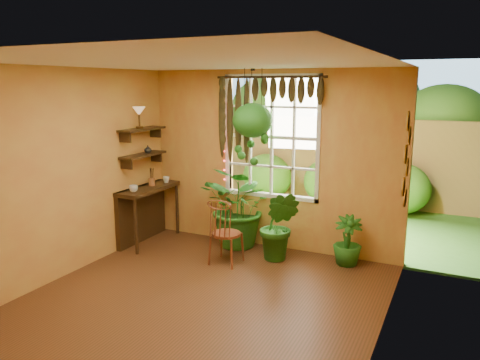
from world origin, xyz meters
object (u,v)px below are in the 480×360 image
(windsor_chair, at_px, (225,242))
(hanging_basket, at_px, (253,125))
(potted_plant_left, at_px, (241,207))
(potted_plant_mid, at_px, (279,226))
(counter_ledge, at_px, (144,207))

(windsor_chair, height_order, hanging_basket, hanging_basket)
(potted_plant_left, bearing_deg, potted_plant_mid, -21.22)
(counter_ledge, height_order, hanging_basket, hanging_basket)
(windsor_chair, bearing_deg, potted_plant_mid, 36.60)
(windsor_chair, relative_size, potted_plant_mid, 1.07)
(potted_plant_mid, height_order, hanging_basket, hanging_basket)
(potted_plant_mid, bearing_deg, hanging_basket, 159.58)
(potted_plant_left, xyz_separation_m, potted_plant_mid, (0.74, -0.29, -0.13))
(counter_ledge, xyz_separation_m, windsor_chair, (1.63, -0.32, -0.24))
(potted_plant_left, relative_size, hanging_basket, 0.93)
(counter_ledge, relative_size, hanging_basket, 0.87)
(counter_ledge, relative_size, windsor_chair, 1.10)
(counter_ledge, bearing_deg, windsor_chair, -11.07)
(windsor_chair, bearing_deg, counter_ledge, 169.57)
(counter_ledge, distance_m, windsor_chair, 1.68)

